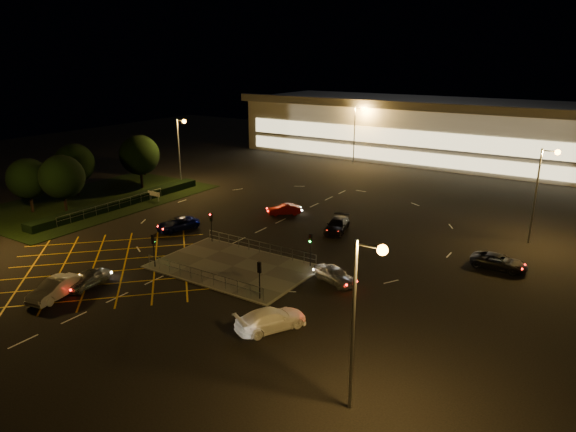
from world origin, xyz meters
The scene contains 26 objects.
ground centered at (0.00, 0.00, 0.00)m, with size 180.00×180.00×0.00m, color black.
pedestrian_island centered at (2.00, -2.00, 0.06)m, with size 14.00×9.00×0.12m, color #4C4944.
grass_verge centered at (-28.00, 6.00, 0.04)m, with size 18.00×30.00×0.08m, color black.
hedge centered at (-23.00, 6.00, 0.50)m, with size 2.00×26.00×1.00m, color black.
supermarket centered at (0.00, 61.95, 5.31)m, with size 72.00×26.50×10.50m.
streetlight_se centered at (20.44, -14.00, 6.56)m, with size 1.78×0.56×10.03m.
streetlight_nw centered at (-23.56, 18.00, 6.56)m, with size 1.78×0.56×10.03m.
streetlight_ne centered at (24.44, 20.00, 6.56)m, with size 1.78×0.56×10.03m.
streetlight_far_left centered at (-9.56, 48.00, 6.56)m, with size 1.78×0.56×10.03m.
signal_sw centered at (-4.00, -5.99, 2.37)m, with size 0.28×0.30×3.15m.
signal_se centered at (8.00, -5.99, 2.37)m, with size 0.28×0.30×3.15m.
signal_nw centered at (-4.00, 1.99, 2.37)m, with size 0.28×0.30×3.15m.
signal_ne centered at (8.00, 1.99, 2.37)m, with size 0.28×0.30×3.15m.
tree_a centered at (-30.00, -2.00, 4.33)m, with size 5.04×5.04×6.86m.
tree_b centered at (-32.00, 6.00, 4.64)m, with size 5.40×5.40×7.35m.
tree_c centered at (-28.00, 14.00, 4.95)m, with size 5.76×5.76×7.84m.
tree_d centered at (-34.00, 20.00, 4.02)m, with size 4.68×4.68×6.37m.
tree_e centered at (-26.00, 0.00, 4.64)m, with size 5.40×5.40×7.35m.
car_near_silver centered at (-5.76, -12.00, 0.70)m, with size 1.65×4.09×1.40m, color #ABAEB3.
car_queue_white centered at (-6.16, -14.65, 0.79)m, with size 1.67×4.80×1.58m, color silver.
car_left_blue centered at (-10.01, 3.04, 0.68)m, with size 2.25×4.89×1.36m, color #0C1248.
car_far_dkgrey centered at (5.40, 12.29, 0.75)m, with size 2.09×5.15×1.49m, color black.
car_right_silver centered at (11.50, 0.21, 0.73)m, with size 1.71×4.26×1.45m, color silver.
car_circ_red centered at (-3.05, 14.40, 0.66)m, with size 1.39×3.99×1.31m, color maroon.
car_east_grey centered at (22.82, 11.04, 0.69)m, with size 2.30×4.99×1.39m, color black.
car_approach_white centered at (11.37, -9.27, 0.77)m, with size 2.16×5.32×1.54m, color white.
Camera 1 is at (30.25, -36.19, 18.88)m, focal length 32.00 mm.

